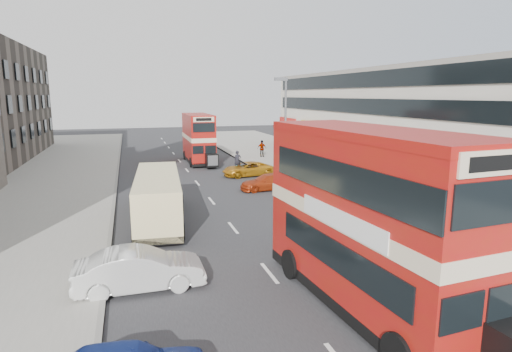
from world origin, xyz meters
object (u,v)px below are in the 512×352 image
object	(u,v)px
car_right_b	(248,169)
pedestrian_near	(333,180)
street_lamp	(284,122)
cyclist	(238,166)
coach	(158,196)
pedestrian_far	(262,148)
car_left_front	(140,270)
bus_main	(370,219)
bus_second	(198,138)
car_right_a	(267,182)

from	to	relation	value
car_right_b	pedestrian_near	world-z (taller)	pedestrian_near
street_lamp	cyclist	distance (m)	6.82
coach	car_right_b	size ratio (longest dim) A/B	2.13
pedestrian_far	car_left_front	bearing A→B (deg)	-120.00
pedestrian_near	pedestrian_far	size ratio (longest dim) A/B	0.99
pedestrian_far	car_right_b	bearing A→B (deg)	-118.88
bus_main	coach	xyz separation A→B (m)	(-5.86, 11.78, -1.55)
street_lamp	bus_second	size ratio (longest dim) A/B	0.94
bus_main	pedestrian_far	world-z (taller)	bus_main
bus_main	cyclist	size ratio (longest dim) A/B	5.02
car_right_b	cyclist	size ratio (longest dim) A/B	2.11
bus_main	cyclist	xyz separation A→B (m)	(1.78, 24.25, -2.27)
bus_second	car_right_b	world-z (taller)	bus_second
car_right_b	bus_main	bearing A→B (deg)	-12.28
pedestrian_near	bus_second	bearing A→B (deg)	-64.05
car_right_a	pedestrian_far	xyz separation A→B (m)	(4.39, 15.34, 0.47)
bus_second	car_right_a	bearing A→B (deg)	101.46
bus_second	pedestrian_far	size ratio (longest dim) A/B	4.80
coach	bus_main	bearing A→B (deg)	-59.32
car_right_a	cyclist	bearing A→B (deg)	-178.31
bus_second	cyclist	world-z (taller)	bus_second
street_lamp	car_right_a	distance (m)	5.03
car_left_front	bus_second	bearing A→B (deg)	-13.57
car_right_a	car_left_front	bearing A→B (deg)	-36.29
coach	street_lamp	bearing A→B (deg)	41.10
coach	car_right_a	size ratio (longest dim) A/B	2.29
car_left_front	pedestrian_near	size ratio (longest dim) A/B	2.53
cyclist	car_right_a	bearing A→B (deg)	-87.71
bus_second	pedestrian_far	distance (m)	7.35
car_right_a	pedestrian_far	bearing A→B (deg)	161.41
car_right_a	car_right_b	size ratio (longest dim) A/B	0.93
coach	car_right_b	bearing A→B (deg)	58.22
car_left_front	street_lamp	bearing A→B (deg)	-35.72
street_lamp	pedestrian_near	size ratio (longest dim) A/B	4.55
street_lamp	pedestrian_far	size ratio (longest dim) A/B	4.50
car_right_a	car_right_b	world-z (taller)	car_right_b
bus_main	car_left_front	xyz separation A→B (m)	(-7.09, 3.39, -2.22)
bus_second	car_right_b	xyz separation A→B (m)	(2.80, -8.57, -1.90)
bus_main	pedestrian_near	distance (m)	16.05
car_right_b	cyclist	bearing A→B (deg)	-159.20
coach	cyclist	size ratio (longest dim) A/B	4.49
car_left_front	car_right_b	world-z (taller)	car_left_front
coach	cyclist	world-z (taller)	coach
bus_second	cyclist	xyz separation A→B (m)	(2.21, -7.43, -1.81)
car_right_a	pedestrian_near	size ratio (longest dim) A/B	2.25
bus_second	car_right_b	distance (m)	9.21
coach	car_left_front	xyz separation A→B (m)	(-1.23, -8.39, -0.67)
bus_second	pedestrian_near	xyz separation A→B (m)	(6.62, -16.99, -1.46)
street_lamp	bus_second	distance (m)	13.36
coach	pedestrian_far	bearing A→B (deg)	63.42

